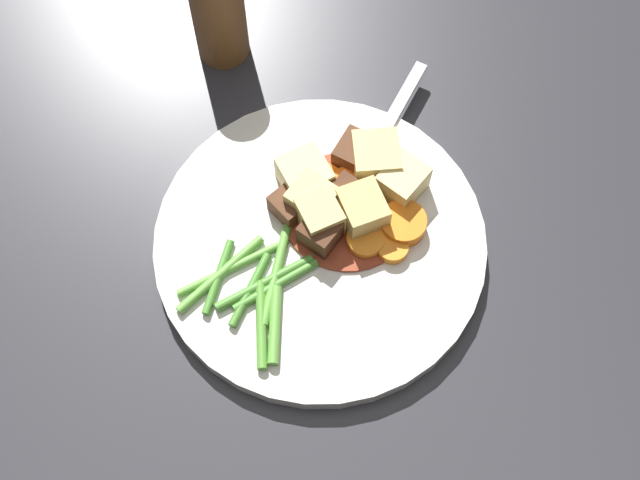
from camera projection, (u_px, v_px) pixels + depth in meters
name	position (u px, v px, depth m)	size (l,w,h in m)	color
ground_plane	(320.00, 248.00, 0.69)	(3.00, 3.00, 0.00)	#2D2D33
dinner_plate	(320.00, 244.00, 0.68)	(0.26, 0.26, 0.02)	white
stew_sauce	(347.00, 211.00, 0.69)	(0.10, 0.10, 0.00)	#93381E
carrot_slice_0	(350.00, 187.00, 0.69)	(0.03, 0.03, 0.01)	orange
carrot_slice_1	(324.00, 181.00, 0.69)	(0.03, 0.03, 0.01)	orange
carrot_slice_2	(393.00, 248.00, 0.67)	(0.02, 0.02, 0.01)	orange
carrot_slice_3	(403.00, 224.00, 0.67)	(0.04, 0.04, 0.01)	orange
carrot_slice_4	(366.00, 240.00, 0.67)	(0.03, 0.03, 0.01)	orange
potato_chunk_0	(376.00, 158.00, 0.69)	(0.04, 0.04, 0.03)	#E5CC7A
potato_chunk_1	(320.00, 217.00, 0.67)	(0.03, 0.03, 0.03)	#E5CC7A
potato_chunk_2	(363.00, 212.00, 0.67)	(0.03, 0.04, 0.03)	#DBBC6B
potato_chunk_3	(403.00, 182.00, 0.68)	(0.03, 0.03, 0.03)	#EAD68C
potato_chunk_4	(305.00, 176.00, 0.68)	(0.04, 0.04, 0.03)	#EAD68C
potato_chunk_5	(312.00, 201.00, 0.67)	(0.03, 0.03, 0.03)	#E5CC7A
meat_chunk_0	(346.00, 199.00, 0.68)	(0.03, 0.03, 0.03)	#4C2B19
meat_chunk_1	(354.00, 153.00, 0.70)	(0.03, 0.03, 0.02)	#56331E
meat_chunk_2	(289.00, 206.00, 0.68)	(0.03, 0.02, 0.02)	#56331E
meat_chunk_3	(328.00, 236.00, 0.66)	(0.03, 0.03, 0.02)	#4C2B19
green_bean_0	(265.00, 283.00, 0.66)	(0.01, 0.01, 0.08)	#4C8E33
green_bean_1	(221.00, 274.00, 0.66)	(0.01, 0.01, 0.08)	#66AD42
green_bean_2	(261.00, 325.00, 0.64)	(0.01, 0.01, 0.07)	#599E38
green_bean_3	(276.00, 285.00, 0.66)	(0.01, 0.01, 0.07)	#4C8E33
green_bean_4	(218.00, 277.00, 0.66)	(0.01, 0.01, 0.06)	#4C8E33
green_bean_5	(250.00, 290.00, 0.66)	(0.01, 0.01, 0.06)	#4C8E33
green_bean_6	(276.00, 275.00, 0.66)	(0.01, 0.01, 0.08)	#66AD42
green_bean_7	(229.00, 269.00, 0.66)	(0.01, 0.01, 0.08)	#66AD42
green_bean_8	(275.00, 325.00, 0.64)	(0.01, 0.01, 0.06)	#66AD42
fork	(374.00, 150.00, 0.71)	(0.15, 0.11, 0.00)	silver
pepper_mill	(218.00, 8.00, 0.72)	(0.04, 0.04, 0.11)	brown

